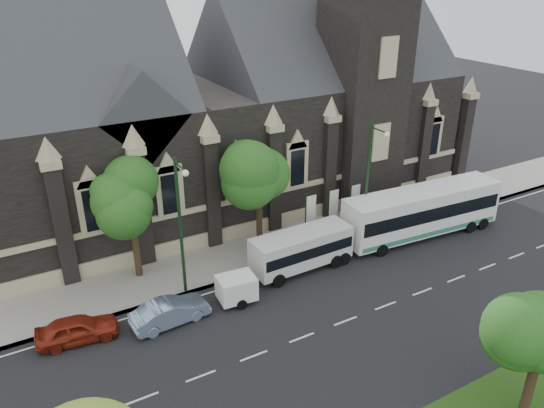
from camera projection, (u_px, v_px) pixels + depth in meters
ground at (302, 338)px, 28.85m from camera, size 160.00×160.00×0.00m
sidewalk at (228, 259)px, 36.31m from camera, size 80.00×5.00×0.15m
museum at (233, 107)px, 42.52m from camera, size 40.00×17.70×29.90m
tree_park_east at (543, 329)px, 22.30m from camera, size 3.40×3.40×6.28m
tree_walk_right at (260, 169)px, 36.29m from camera, size 4.08×4.08×7.80m
tree_walk_left at (132, 196)px, 32.29m from camera, size 3.91×3.91×7.64m
street_lamp_near at (369, 177)px, 36.76m from camera, size 0.36×1.88×9.00m
street_lamp_mid at (181, 221)px, 30.51m from camera, size 0.36×1.88×9.00m
banner_flag_left at (309, 213)px, 37.76m from camera, size 0.90×0.10×4.00m
banner_flag_center at (332, 207)px, 38.65m from camera, size 0.90×0.10×4.00m
banner_flag_right at (353, 201)px, 39.54m from camera, size 0.90×0.10×4.00m
tour_coach at (422, 211)px, 38.87m from camera, size 12.89×3.66×3.71m
shuttle_bus at (302, 248)px, 34.75m from camera, size 7.07×2.63×2.71m
box_trailer at (237, 288)px, 31.53m from camera, size 3.30×1.95×1.73m
sedan at (170, 312)px, 29.76m from camera, size 4.63×1.93×1.49m
car_far_red at (77, 329)px, 28.37m from camera, size 4.52×2.28×1.48m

